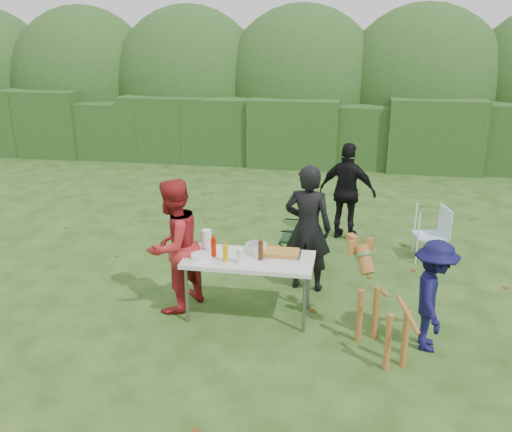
% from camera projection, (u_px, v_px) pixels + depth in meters
% --- Properties ---
extents(ground, '(80.00, 80.00, 0.00)m').
position_uv_depth(ground, '(222.00, 312.00, 6.55)').
color(ground, '#1E4211').
extents(hedge_row, '(22.00, 1.40, 1.70)m').
position_uv_depth(hedge_row, '(294.00, 131.00, 13.74)').
color(hedge_row, '#23471C').
rests_on(hedge_row, ground).
extents(shrub_backdrop, '(20.00, 2.60, 3.20)m').
position_uv_depth(shrub_backdrop, '(301.00, 94.00, 14.99)').
color(shrub_backdrop, '#3D6628').
rests_on(shrub_backdrop, ground).
extents(folding_table, '(1.50, 0.70, 0.74)m').
position_uv_depth(folding_table, '(249.00, 262.00, 6.29)').
color(folding_table, silver).
rests_on(folding_table, ground).
extents(person_cook, '(0.65, 0.47, 1.67)m').
position_uv_depth(person_cook, '(308.00, 228.00, 6.94)').
color(person_cook, black).
rests_on(person_cook, ground).
extents(person_red_jacket, '(0.87, 0.97, 1.63)m').
position_uv_depth(person_red_jacket, '(173.00, 246.00, 6.42)').
color(person_red_jacket, '#A41E23').
rests_on(person_red_jacket, ground).
extents(person_black_puffy, '(1.00, 0.63, 1.58)m').
position_uv_depth(person_black_puffy, '(347.00, 192.00, 8.68)').
color(person_black_puffy, black).
rests_on(person_black_puffy, ground).
extents(child, '(0.50, 0.81, 1.22)m').
position_uv_depth(child, '(433.00, 296.00, 5.64)').
color(child, '#0E0D3C').
rests_on(child, ground).
extents(dog, '(0.94, 1.20, 1.07)m').
position_uv_depth(dog, '(383.00, 308.00, 5.56)').
color(dog, '#9D632C').
rests_on(dog, ground).
extents(camping_chair, '(0.62, 0.62, 0.94)m').
position_uv_depth(camping_chair, '(300.00, 234.00, 7.78)').
color(camping_chair, '#15311A').
rests_on(camping_chair, ground).
extents(lawn_chair, '(0.58, 0.58, 0.81)m').
position_uv_depth(lawn_chair, '(430.00, 233.00, 7.99)').
color(lawn_chair, '#5A9DCC').
rests_on(lawn_chair, ground).
extents(food_tray, '(0.45, 0.30, 0.02)m').
position_uv_depth(food_tray, '(282.00, 254.00, 6.34)').
color(food_tray, '#B7B7BA').
rests_on(food_tray, folding_table).
extents(focaccia_bread, '(0.40, 0.26, 0.04)m').
position_uv_depth(focaccia_bread, '(282.00, 252.00, 6.33)').
color(focaccia_bread, '#C7862F').
rests_on(focaccia_bread, food_tray).
extents(mustard_bottle, '(0.06, 0.06, 0.20)m').
position_uv_depth(mustard_bottle, '(225.00, 254.00, 6.13)').
color(mustard_bottle, '#E39F03').
rests_on(mustard_bottle, folding_table).
extents(ketchup_bottle, '(0.06, 0.06, 0.22)m').
position_uv_depth(ketchup_bottle, '(214.00, 247.00, 6.28)').
color(ketchup_bottle, '#AA1500').
rests_on(ketchup_bottle, folding_table).
extents(beer_bottle, '(0.06, 0.06, 0.24)m').
position_uv_depth(beer_bottle, '(261.00, 250.00, 6.17)').
color(beer_bottle, '#47230F').
rests_on(beer_bottle, folding_table).
extents(paper_towel_roll, '(0.12, 0.12, 0.26)m').
position_uv_depth(paper_towel_roll, '(207.00, 240.00, 6.44)').
color(paper_towel_roll, white).
rests_on(paper_towel_roll, folding_table).
extents(cup_stack, '(0.08, 0.08, 0.18)m').
position_uv_depth(cup_stack, '(240.00, 256.00, 6.09)').
color(cup_stack, white).
rests_on(cup_stack, folding_table).
extents(pasta_bowl, '(0.26, 0.26, 0.10)m').
position_uv_depth(pasta_bowl, '(256.00, 248.00, 6.42)').
color(pasta_bowl, silver).
rests_on(pasta_bowl, folding_table).
extents(plate_stack, '(0.24, 0.24, 0.05)m').
position_uv_depth(plate_stack, '(201.00, 256.00, 6.25)').
color(plate_stack, white).
rests_on(plate_stack, folding_table).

